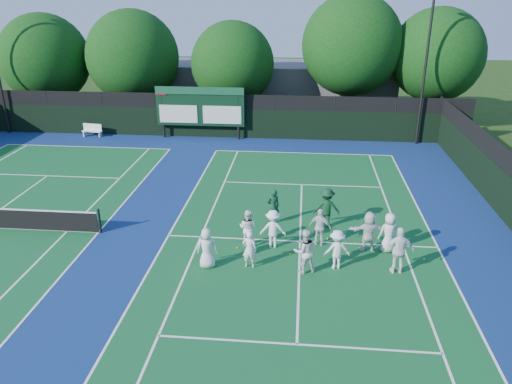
{
  "coord_description": "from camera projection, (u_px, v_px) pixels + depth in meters",
  "views": [
    {
      "loc": [
        -0.07,
        -17.17,
        9.57
      ],
      "look_at": [
        -2.0,
        3.0,
        1.3
      ],
      "focal_mm": 35.0,
      "sensor_mm": 36.0,
      "label": 1
    }
  ],
  "objects": [
    {
      "name": "tree_c",
      "position": [
        235.0,
        66.0,
        36.27
      ],
      "size": [
        6.02,
        6.02,
        7.57
      ],
      "color": "black",
      "rests_on": "ground"
    },
    {
      "name": "player_front_0",
      "position": [
        207.0,
        248.0,
        18.23
      ],
      "size": [
        0.79,
        0.54,
        1.56
      ],
      "primitive_type": "imported",
      "rotation": [
        0.0,
        0.0,
        3.2
      ],
      "color": "silver",
      "rests_on": "ground"
    },
    {
      "name": "tennis_ball_3",
      "position": [
        237.0,
        248.0,
        19.79
      ],
      "size": [
        0.07,
        0.07,
        0.07
      ],
      "primitive_type": "sphere",
      "color": "#DBEC1B",
      "rests_on": "ground"
    },
    {
      "name": "tree_d",
      "position": [
        354.0,
        48.0,
        35.01
      ],
      "size": [
        7.02,
        7.02,
        9.42
      ],
      "color": "black",
      "rests_on": "ground"
    },
    {
      "name": "player_back_0",
      "position": [
        248.0,
        228.0,
        19.82
      ],
      "size": [
        0.88,
        0.78,
        1.52
      ],
      "primitive_type": "imported",
      "rotation": [
        0.0,
        0.0,
        2.81
      ],
      "color": "white",
      "rests_on": "ground"
    },
    {
      "name": "player_back_2",
      "position": [
        320.0,
        227.0,
        19.82
      ],
      "size": [
        1.0,
        0.68,
        1.57
      ],
      "primitive_type": "imported",
      "rotation": [
        0.0,
        0.0,
        2.79
      ],
      "color": "silver",
      "rests_on": "ground"
    },
    {
      "name": "coach_right",
      "position": [
        327.0,
        208.0,
        21.32
      ],
      "size": [
        1.17,
        0.7,
        1.77
      ],
      "primitive_type": "imported",
      "rotation": [
        0.0,
        0.0,
        3.18
      ],
      "color": "#0F371C",
      "rests_on": "ground"
    },
    {
      "name": "scoreboard",
      "position": [
        200.0,
        107.0,
        33.59
      ],
      "size": [
        6.0,
        0.21,
        3.55
      ],
      "color": "black",
      "rests_on": "ground"
    },
    {
      "name": "player_front_4",
      "position": [
        399.0,
        251.0,
        17.8
      ],
      "size": [
        1.1,
        0.55,
        1.81
      ],
      "primitive_type": "imported",
      "rotation": [
        0.0,
        0.0,
        3.25
      ],
      "color": "white",
      "rests_on": "ground"
    },
    {
      "name": "bench",
      "position": [
        92.0,
        130.0,
        34.71
      ],
      "size": [
        1.44,
        0.59,
        0.89
      ],
      "color": "white",
      "rests_on": "ground"
    },
    {
      "name": "ground",
      "position": [
        300.0,
        254.0,
        19.43
      ],
      "size": [
        120.0,
        120.0,
        0.0
      ],
      "primitive_type": "plane",
      "color": "#1B360E",
      "rests_on": "ground"
    },
    {
      "name": "player_front_3",
      "position": [
        337.0,
        250.0,
        18.15
      ],
      "size": [
        1.07,
        0.73,
        1.53
      ],
      "primitive_type": "imported",
      "rotation": [
        0.0,
        0.0,
        3.32
      ],
      "color": "white",
      "rests_on": "ground"
    },
    {
      "name": "light_pole_right",
      "position": [
        428.0,
        46.0,
        30.86
      ],
      "size": [
        1.2,
        0.3,
        10.12
      ],
      "color": "black",
      "rests_on": "ground"
    },
    {
      "name": "player_front_2",
      "position": [
        305.0,
        251.0,
        17.88
      ],
      "size": [
        0.98,
        0.85,
        1.69
      ],
      "primitive_type": "imported",
      "rotation": [
        0.0,
        0.0,
        3.44
      ],
      "color": "silver",
      "rests_on": "ground"
    },
    {
      "name": "tennis_ball_1",
      "position": [
        328.0,
        239.0,
        20.53
      ],
      "size": [
        0.07,
        0.07,
        0.07
      ],
      "primitive_type": "sphere",
      "color": "#DBEC1B",
      "rests_on": "ground"
    },
    {
      "name": "tree_a",
      "position": [
        48.0,
        61.0,
        37.46
      ],
      "size": [
        6.63,
        6.63,
        8.03
      ],
      "color": "black",
      "rests_on": "ground"
    },
    {
      "name": "back_fence",
      "position": [
        216.0,
        118.0,
        34.19
      ],
      "size": [
        34.0,
        0.08,
        3.0
      ],
      "color": "black",
      "rests_on": "ground"
    },
    {
      "name": "player_back_4",
      "position": [
        389.0,
        233.0,
        19.3
      ],
      "size": [
        0.89,
        0.68,
        1.63
      ],
      "primitive_type": "imported",
      "rotation": [
        0.0,
        0.0,
        3.36
      ],
      "color": "silver",
      "rests_on": "ground"
    },
    {
      "name": "court_apron",
      "position": [
        157.0,
        235.0,
        20.88
      ],
      "size": [
        34.0,
        32.0,
        0.01
      ],
      "primitive_type": "cube",
      "color": "navy",
      "rests_on": "ground"
    },
    {
      "name": "tennis_ball_4",
      "position": [
        290.0,
        216.0,
        22.55
      ],
      "size": [
        0.07,
        0.07,
        0.07
      ],
      "primitive_type": "sphere",
      "color": "#DBEC1B",
      "rests_on": "ground"
    },
    {
      "name": "player_back_1",
      "position": [
        273.0,
        229.0,
        19.65
      ],
      "size": [
        1.05,
        0.63,
        1.59
      ],
      "primitive_type": "imported",
      "rotation": [
        0.0,
        0.0,
        3.18
      ],
      "color": "white",
      "rests_on": "ground"
    },
    {
      "name": "player_back_3",
      "position": [
        369.0,
        231.0,
        19.38
      ],
      "size": [
        1.59,
        0.73,
        1.65
      ],
      "primitive_type": "imported",
      "rotation": [
        0.0,
        0.0,
        3.31
      ],
      "color": "silver",
      "rests_on": "ground"
    },
    {
      "name": "tennis_ball_0",
      "position": [
        290.0,
        254.0,
        19.33
      ],
      "size": [
        0.07,
        0.07,
        0.07
      ],
      "primitive_type": "sphere",
      "color": "#DBEC1B",
      "rests_on": "ground"
    },
    {
      "name": "coach_left",
      "position": [
        273.0,
        206.0,
        21.68
      ],
      "size": [
        0.68,
        0.58,
        1.59
      ],
      "primitive_type": "imported",
      "rotation": [
        0.0,
        0.0,
        3.57
      ],
      "color": "#103B23",
      "rests_on": "ground"
    },
    {
      "name": "tree_b",
      "position": [
        135.0,
        59.0,
        36.78
      ],
      "size": [
        6.76,
        6.76,
        8.32
      ],
      "color": "black",
      "rests_on": "ground"
    },
    {
      "name": "tree_e",
      "position": [
        439.0,
        57.0,
        34.72
      ],
      "size": [
        6.45,
        6.45,
        8.53
      ],
      "color": "black",
      "rests_on": "ground"
    },
    {
      "name": "tennis_ball_2",
      "position": [
        424.0,
        259.0,
        18.96
      ],
      "size": [
        0.07,
        0.07,
        0.07
      ],
      "primitive_type": "sphere",
      "color": "#DBEC1B",
      "rests_on": "ground"
    },
    {
      "name": "player_front_1",
      "position": [
        250.0,
        249.0,
        18.23
      ],
      "size": [
        0.56,
        0.39,
        1.48
      ],
      "primitive_type": "imported",
      "rotation": [
        0.0,
        0.0,
        3.06
      ],
      "color": "white",
      "rests_on": "ground"
    },
    {
      "name": "near_court",
      "position": [
        300.0,
        241.0,
        20.35
      ],
      "size": [
        11.05,
        23.85,
        0.01
      ],
      "color": "#115427",
      "rests_on": "ground"
    },
    {
      "name": "clubhouse",
      "position": [
        280.0,
        88.0,
        40.97
      ],
      "size": [
        18.0,
        6.0,
        4.0
      ],
      "primitive_type": "cube",
      "color": "#59595E",
      "rests_on": "ground"
    }
  ]
}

